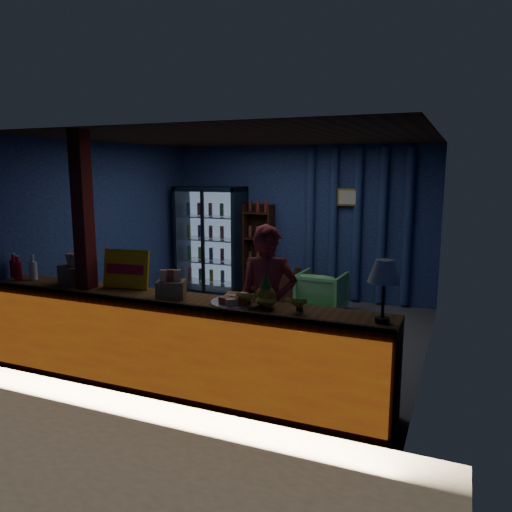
{
  "coord_description": "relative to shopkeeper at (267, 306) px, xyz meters",
  "views": [
    {
      "loc": [
        2.63,
        -5.98,
        2.21
      ],
      "look_at": [
        0.19,
        -0.2,
        1.11
      ],
      "focal_mm": 35.0,
      "sensor_mm": 36.0,
      "label": 1
    }
  ],
  "objects": [
    {
      "name": "dirt_apron",
      "position": [
        -0.83,
        -2.4,
        -0.83
      ],
      "size": [
        5.6,
        5.6,
        0.0
      ],
      "primitive_type": "plane",
      "color": "brown",
      "rests_on": "ground"
    },
    {
      "name": "snack_box_left",
      "position": [
        -2.14,
        -0.38,
        0.24
      ],
      "size": [
        0.38,
        0.35,
        0.33
      ],
      "color": "#966948",
      "rests_on": "counter"
    },
    {
      "name": "soda_bottles",
      "position": [
        -2.88,
        -0.44,
        0.24
      ],
      "size": [
        0.39,
        0.17,
        0.29
      ],
      "color": "red",
      "rests_on": "counter"
    },
    {
      "name": "yellow_sign",
      "position": [
        -1.49,
        -0.33,
        0.33
      ],
      "size": [
        0.53,
        0.17,
        0.41
      ],
      "color": "#E9AF0C",
      "rests_on": "counter"
    },
    {
      "name": "counter",
      "position": [
        -0.83,
        -0.51,
        -0.35
      ],
      "size": [
        4.4,
        0.57,
        0.99
      ],
      "color": "brown",
      "rests_on": "ground"
    },
    {
      "name": "banana_bunches",
      "position": [
        0.24,
        -0.5,
        0.2
      ],
      "size": [
        0.71,
        0.28,
        0.15
      ],
      "color": "yellow",
      "rests_on": "counter"
    },
    {
      "name": "framed_picture",
      "position": [
        0.02,
        3.5,
        0.92
      ],
      "size": [
        0.36,
        0.04,
        0.28
      ],
      "color": "gold",
      "rests_on": "room_walls"
    },
    {
      "name": "curtain_folds",
      "position": [
        0.17,
        3.54,
        0.47
      ],
      "size": [
        1.74,
        0.14,
        2.5
      ],
      "color": "navy",
      "rests_on": "room_walls"
    },
    {
      "name": "table_lamp",
      "position": [
        1.22,
        -0.51,
        0.53
      ],
      "size": [
        0.27,
        0.27,
        0.53
      ],
      "color": "black",
      "rests_on": "counter"
    },
    {
      "name": "side_table",
      "position": [
        -0.63,
        2.92,
        -0.56
      ],
      "size": [
        0.6,
        0.45,
        0.64
      ],
      "color": "#381B11",
      "rests_on": "ground"
    },
    {
      "name": "snack_box_centre",
      "position": [
        -0.82,
        -0.51,
        0.22
      ],
      "size": [
        0.33,
        0.31,
        0.29
      ],
      "color": "#966948",
      "rests_on": "counter"
    },
    {
      "name": "bottle_shelf",
      "position": [
        -1.53,
        3.46,
        -0.03
      ],
      "size": [
        0.5,
        0.28,
        1.6
      ],
      "color": "#381B11",
      "rests_on": "ground"
    },
    {
      "name": "pineapple",
      "position": [
        0.17,
        -0.48,
        0.26
      ],
      "size": [
        0.2,
        0.2,
        0.34
      ],
      "color": "olive",
      "rests_on": "counter"
    },
    {
      "name": "shopkeeper",
      "position": [
        0.0,
        0.0,
        0.0
      ],
      "size": [
        0.69,
        0.56,
        1.66
      ],
      "primitive_type": "imported",
      "rotation": [
        0.0,
        0.0,
        0.29
      ],
      "color": "maroon",
      "rests_on": "ground"
    },
    {
      "name": "support_post",
      "position": [
        -1.88,
        -0.5,
        0.47
      ],
      "size": [
        0.16,
        0.16,
        2.6
      ],
      "primitive_type": "cube",
      "color": "maroon",
      "rests_on": "ground"
    },
    {
      "name": "green_chair",
      "position": [
        -0.18,
        2.75,
        -0.51
      ],
      "size": [
        0.72,
        0.74,
        0.64
      ],
      "primitive_type": "imported",
      "rotation": [
        0.0,
        0.0,
        3.1
      ],
      "color": "#56AD68",
      "rests_on": "ground"
    },
    {
      "name": "room_walls",
      "position": [
        -0.83,
        1.4,
        0.74
      ],
      "size": [
        4.6,
        4.6,
        4.6
      ],
      "color": "navy",
      "rests_on": "ground"
    },
    {
      "name": "ground",
      "position": [
        -0.83,
        1.4,
        -0.83
      ],
      "size": [
        4.6,
        4.6,
        0.0
      ],
      "primitive_type": "plane",
      "color": "#515154",
      "rests_on": "ground"
    },
    {
      "name": "beverage_cooler",
      "position": [
        -2.38,
        3.32,
        0.1
      ],
      "size": [
        1.2,
        0.62,
        1.9
      ],
      "color": "black",
      "rests_on": "ground"
    },
    {
      "name": "pastry_tray",
      "position": [
        -0.13,
        -0.45,
        0.15
      ],
      "size": [
        0.51,
        0.51,
        0.08
      ],
      "color": "silver",
      "rests_on": "counter"
    }
  ]
}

